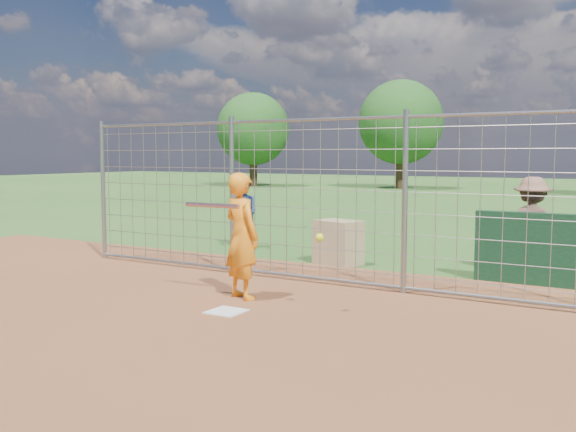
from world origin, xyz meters
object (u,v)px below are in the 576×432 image
Objects in this scene: batter at (242,236)px; equipment_bin at (338,242)px; bystander_a at (243,213)px; bystander_c at (532,226)px.

batter is 2.17× the size of equipment_bin.
equipment_bin is (2.64, -0.80, -0.34)m from bystander_a.
bystander_c is (3.07, 3.86, -0.06)m from batter.
equipment_bin is (-0.09, 3.14, -0.47)m from batter.
bystander_a is at bearing -5.79° from bystander_c.
bystander_c is 3.27m from equipment_bin.
bystander_a is 0.92× the size of bystander_c.
bystander_c is (5.81, -0.07, 0.07)m from bystander_a.
batter is 1.17× the size of bystander_a.
bystander_a is (-2.74, 3.94, -0.13)m from batter.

